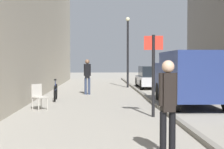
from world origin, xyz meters
TOP-DOWN VIEW (x-y plane):
  - ground_plane at (0.00, 12.00)m, footprint 80.00×80.00m
  - kerb_strip at (1.58, 12.00)m, footprint 0.16×40.00m
  - pedestrian_main_foreground at (0.57, 4.54)m, footprint 0.35×0.23m
  - pedestrian_mid_block at (-1.33, 16.31)m, footprint 0.37×0.24m
  - delivery_van at (2.92, 11.70)m, footprint 2.10×5.11m
  - parked_car at (2.80, 20.61)m, footprint 1.88×4.22m
  - street_sign_post at (1.02, 8.97)m, footprint 0.59×0.15m
  - lamp_post at (1.24, 21.06)m, footprint 0.28×0.28m
  - bicycle_leaning at (-2.67, 13.59)m, footprint 0.17×1.77m
  - cafe_chair_near_window at (-2.91, 10.69)m, footprint 0.62×0.62m

SIDE VIEW (x-z plane):
  - ground_plane at x=0.00m, z-range 0.00..0.00m
  - kerb_strip at x=1.58m, z-range 0.00..0.12m
  - bicycle_leaning at x=-2.67m, z-range -0.11..0.87m
  - cafe_chair_near_window at x=-2.91m, z-range 0.08..1.02m
  - parked_car at x=2.80m, z-range -0.01..1.44m
  - pedestrian_main_foreground at x=0.57m, z-range 0.14..1.92m
  - pedestrian_mid_block at x=-1.33m, z-range 0.15..2.02m
  - delivery_van at x=2.92m, z-range 0.09..2.24m
  - street_sign_post at x=1.02m, z-range 0.25..2.85m
  - lamp_post at x=1.24m, z-range 0.34..5.10m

